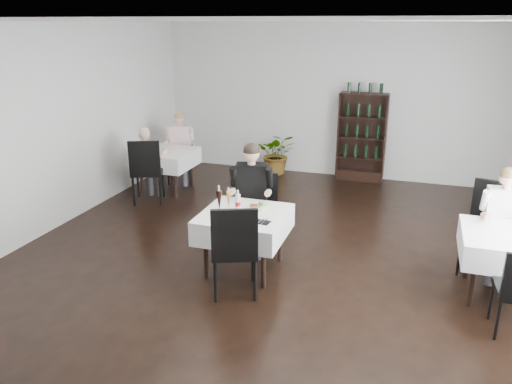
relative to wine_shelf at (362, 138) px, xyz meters
The scene contains 21 objects.
room_shell 4.40m from the wine_shelf, 97.92° to the right, with size 9.00×9.00×9.00m.
wine_shelf is the anchor object (origin of this frame).
main_table 4.41m from the wine_shelf, 101.78° to the right, with size 1.03×1.03×0.77m.
left_table 3.77m from the wine_shelf, 151.20° to the right, with size 0.98×0.98×0.77m.
right_table 4.54m from the wine_shelf, 62.38° to the right, with size 0.98×0.98×0.77m.
potted_tree 1.73m from the wine_shelf, behind, with size 0.77×0.67×0.86m, color #26591E.
main_chair_far 3.62m from the wine_shelf, 105.36° to the right, with size 0.53×0.54×1.01m.
main_chair_near 5.02m from the wine_shelf, 99.02° to the right, with size 0.66×0.66×1.12m.
left_chair_far 3.55m from the wine_shelf, 161.03° to the right, with size 0.61×0.61×1.05m.
left_chair_near 4.16m from the wine_shelf, 142.60° to the right, with size 0.67×0.68×1.14m.
right_chair_far 3.93m from the wine_shelf, 59.74° to the right, with size 0.65×0.66×1.15m.
diner_main 3.87m from the wine_shelf, 105.09° to the right, with size 0.62×0.65×1.49m.
diner_left_far 3.52m from the wine_shelf, 159.22° to the right, with size 0.59×0.62×1.37m.
diner_left_near 4.11m from the wine_shelf, 144.79° to the right, with size 0.52×0.53×1.31m.
diner_right_far 4.07m from the wine_shelf, 59.04° to the right, with size 0.53×0.54×1.38m.
plate_far 4.18m from the wine_shelf, 101.18° to the right, with size 0.23×0.23×0.07m.
plate_near 4.63m from the wine_shelf, 101.43° to the right, with size 0.36×0.36×0.09m.
pilsner_dark 4.51m from the wine_shelf, 105.65° to the right, with size 0.08×0.08×0.33m.
pilsner_lager 4.37m from the wine_shelf, 105.09° to the right, with size 0.06×0.06×0.27m.
coke_bottle 4.38m from the wine_shelf, 103.15° to the right, with size 0.07×0.07×0.27m.
napkin_cutlery 4.58m from the wine_shelf, 97.48° to the right, with size 0.20×0.20×0.02m.
Camera 1 is at (1.62, -5.37, 2.99)m, focal length 35.00 mm.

